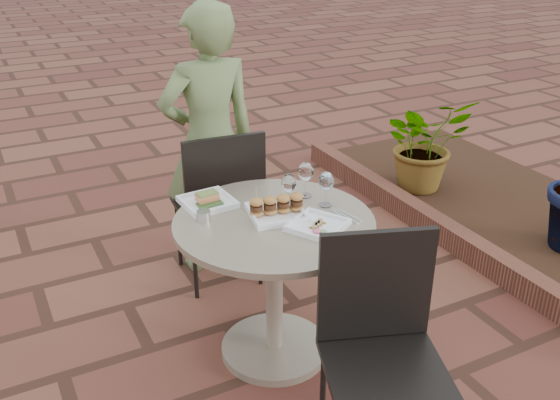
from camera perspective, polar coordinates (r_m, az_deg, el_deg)
name	(u,v)px	position (r m, az deg, el deg)	size (l,w,h in m)	color
ground	(227,326)	(3.34, -4.83, -11.37)	(60.00, 60.00, 0.00)	brown
cafe_table	(274,267)	(2.89, -0.53, -6.15)	(0.90, 0.90, 0.73)	gray
chair_far	(221,197)	(3.42, -5.45, 0.31)	(0.48, 0.48, 0.93)	black
chair_near	(381,334)	(2.40, 9.19, -12.04)	(0.56, 0.56, 0.93)	black
diner	(210,142)	(3.55, -6.45, 5.29)	(0.57, 0.37, 1.56)	#5B6E3C
plate_salmon	(208,201)	(2.91, -6.64, -0.10)	(0.24, 0.24, 0.06)	white
plate_sliders	(277,208)	(2.78, -0.31, -0.75)	(0.28, 0.28, 0.16)	white
plate_tuna	(318,225)	(2.69, 3.46, -2.31)	(0.30, 0.30, 0.03)	white
wine_glass_right	(326,182)	(2.85, 4.24, 1.66)	(0.07, 0.07, 0.17)	white
wine_glass_mid	(289,184)	(2.82, 0.81, 1.48)	(0.07, 0.07, 0.17)	white
wine_glass_far	(306,173)	(2.94, 2.37, 2.52)	(0.07, 0.07, 0.17)	white
steel_ramekin	(204,216)	(2.77, -6.99, -1.44)	(0.06, 0.06, 0.05)	silver
cutlery_set	(346,216)	(2.81, 6.06, -1.48)	(0.08, 0.17, 0.00)	silver
planter_curb	(432,224)	(4.25, 13.73, -2.13)	(0.12, 3.00, 0.15)	brown
mulch_bed	(509,208)	(4.73, 20.17, -0.73)	(1.30, 3.00, 0.06)	black
potted_plant_a	(425,143)	(4.69, 13.09, 5.11)	(0.63, 0.55, 0.70)	#33662D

